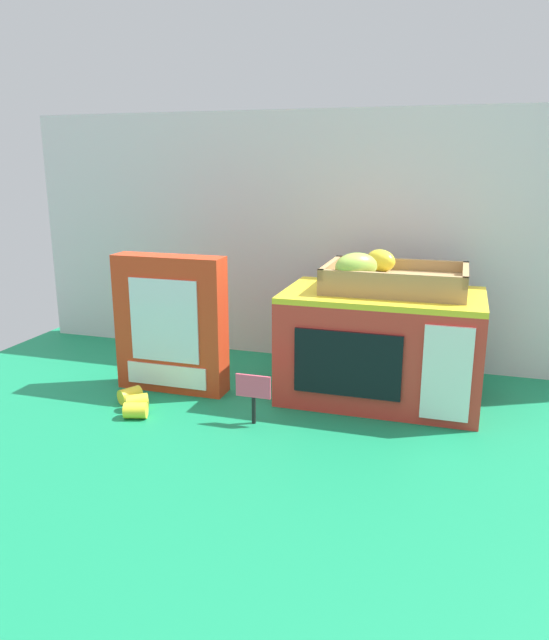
# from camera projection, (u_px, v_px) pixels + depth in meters

# --- Properties ---
(ground_plane) EXTENTS (1.70, 1.70, 0.00)m
(ground_plane) POSITION_uv_depth(u_px,v_px,m) (298.00, 396.00, 1.31)
(ground_plane) COLOR #147A4C
(ground_plane) RESTS_ON ground
(display_back_panel) EXTENTS (1.61, 0.03, 0.62)m
(display_back_panel) POSITION_uv_depth(u_px,v_px,m) (329.00, 239.00, 1.50)
(display_back_panel) COLOR silver
(display_back_panel) RESTS_ON ground
(toy_microwave) EXTENTS (0.41, 0.25, 0.23)m
(toy_microwave) POSITION_uv_depth(u_px,v_px,m) (381.00, 346.00, 1.28)
(toy_microwave) COLOR red
(toy_microwave) RESTS_ON ground
(food_groups_crate) EXTENTS (0.29, 0.21, 0.09)m
(food_groups_crate) POSITION_uv_depth(u_px,v_px,m) (390.00, 278.00, 1.26)
(food_groups_crate) COLOR #A37F51
(food_groups_crate) RESTS_ON toy_microwave
(cookie_set_box) EXTENTS (0.25, 0.07, 0.30)m
(cookie_set_box) POSITION_uv_depth(u_px,v_px,m) (171.00, 324.00, 1.32)
(cookie_set_box) COLOR red
(cookie_set_box) RESTS_ON ground
(price_sign) EXTENTS (0.07, 0.01, 0.10)m
(price_sign) POSITION_uv_depth(u_px,v_px,m) (253.00, 392.00, 1.16)
(price_sign) COLOR black
(price_sign) RESTS_ON ground
(loose_toy_banana) EXTENTS (0.10, 0.12, 0.03)m
(loose_toy_banana) POSITION_uv_depth(u_px,v_px,m) (134.00, 402.00, 1.24)
(loose_toy_banana) COLOR yellow
(loose_toy_banana) RESTS_ON ground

